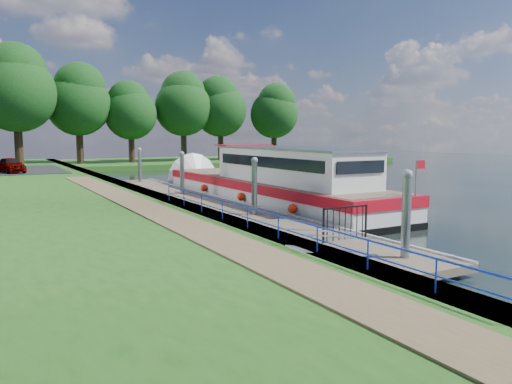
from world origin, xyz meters
TOP-DOWN VIEW (x-y plane):
  - ground at (0.00, 0.00)m, footprint 160.00×160.00m
  - bank_edge at (-2.55, 15.00)m, footprint 1.10×90.00m
  - far_bank at (12.00, 52.00)m, footprint 60.00×18.00m
  - footpath at (-4.40, 8.00)m, footprint 1.60×40.00m
  - blue_fence at (-2.75, 3.00)m, footprint 0.04×18.04m
  - pontoon at (0.00, 13.00)m, footprint 2.50×30.00m
  - mooring_piles at (0.00, 13.00)m, footprint 0.30×27.30m
  - gangway at (-1.85, 0.50)m, footprint 2.58×1.00m
  - gate_panel at (-0.00, 2.20)m, footprint 1.85×0.05m
  - barge at (3.60, 14.08)m, footprint 4.36×21.15m
  - horizon_trees at (-1.61, 48.68)m, footprint 54.38×10.03m
  - car_a at (-8.36, 34.63)m, footprint 2.35×3.97m

SIDE VIEW (x-z plane):
  - ground at x=0.00m, z-range 0.00..0.00m
  - pontoon at x=0.00m, z-range -0.10..0.46m
  - far_bank at x=12.00m, z-range 0.00..0.60m
  - bank_edge at x=-2.55m, z-range 0.00..0.78m
  - gangway at x=-1.85m, z-range 0.16..1.09m
  - footpath at x=-4.40m, z-range 0.78..0.83m
  - barge at x=3.60m, z-range -1.30..3.48m
  - gate_panel at x=0.00m, z-range 0.57..1.72m
  - mooring_piles at x=0.00m, z-range -0.50..3.05m
  - blue_fence at x=-2.75m, z-range 0.95..1.67m
  - car_a at x=-8.36m, z-range 0.83..2.10m
  - horizon_trees at x=-1.61m, z-range 1.51..14.38m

